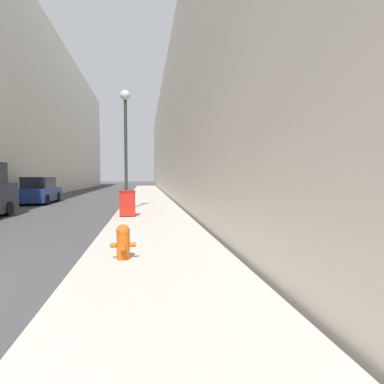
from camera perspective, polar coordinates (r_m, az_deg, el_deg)
The scene contains 6 objects.
sidewalk_right at distance 21.69m, azimuth -8.30°, elevation -1.44°, with size 3.04×60.00×0.14m.
building_right_stone at distance 30.92m, azimuth 5.93°, elevation 10.56°, with size 12.00×60.00×11.62m.
fire_hydrant at distance 6.00m, azimuth -12.98°, elevation -9.07°, with size 0.49×0.38×0.68m.
trash_bin at distance 12.28m, azimuth -12.17°, elevation -2.07°, with size 0.62×0.58×1.03m.
lamppost at distance 14.70m, azimuth -12.53°, elevation 11.06°, with size 0.48×0.48×5.63m.
parked_sedan_near at distance 21.65m, azimuth -27.12°, elevation 0.10°, with size 1.83×4.05×1.69m.
Camera 1 is at (4.61, -3.62, 1.75)m, focal length 28.00 mm.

